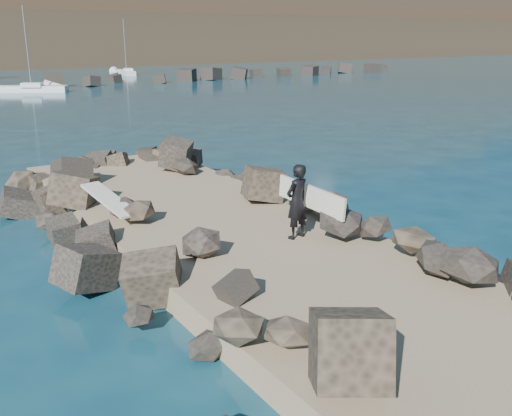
% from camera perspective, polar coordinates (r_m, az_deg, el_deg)
% --- Properties ---
extents(ground, '(800.00, 800.00, 0.00)m').
position_cam_1_polar(ground, '(15.47, -2.03, -4.41)').
color(ground, '#0F384C').
rests_on(ground, ground).
extents(jetty, '(6.00, 26.00, 0.60)m').
position_cam_1_polar(jetty, '(13.80, 2.28, -5.79)').
color(jetty, '#8C7759').
rests_on(jetty, ground).
extents(riprap_left, '(2.60, 22.00, 1.00)m').
position_cam_1_polar(riprap_left, '(12.83, -9.75, -6.89)').
color(riprap_left, black).
rests_on(riprap_left, ground).
extents(riprap_right, '(2.60, 22.00, 1.00)m').
position_cam_1_polar(riprap_right, '(15.82, 9.84, -2.24)').
color(riprap_right, black).
rests_on(riprap_right, ground).
extents(breakwater_secondary, '(52.00, 4.00, 1.20)m').
position_cam_1_polar(breakwater_secondary, '(79.75, -0.90, 13.33)').
color(breakwater_secondary, black).
rests_on(breakwater_secondary, ground).
extents(surfboard_resting, '(0.97, 2.37, 0.08)m').
position_cam_1_polar(surfboard_resting, '(16.72, -14.44, 0.45)').
color(surfboard_resting, silver).
rests_on(surfboard_resting, riprap_left).
extents(surfer_with_board, '(1.00, 2.40, 1.94)m').
position_cam_1_polar(surfer_with_board, '(14.54, 4.32, 0.70)').
color(surfer_with_board, black).
rests_on(surfer_with_board, jetty).
extents(sailboat_d, '(2.55, 6.72, 7.98)m').
position_cam_1_polar(sailboat_d, '(87.75, -12.80, 13.09)').
color(sailboat_d, white).
rests_on(sailboat_d, ground).
extents(sailboat_c, '(6.91, 4.96, 8.56)m').
position_cam_1_polar(sailboat_c, '(63.65, -21.52, 11.04)').
color(sailboat_c, white).
rests_on(sailboat_c, ground).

